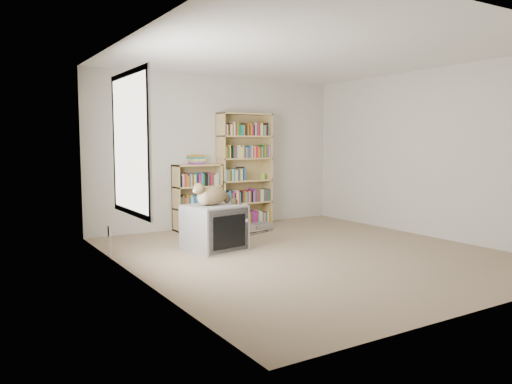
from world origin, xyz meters
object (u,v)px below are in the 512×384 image
crt_tv (214,228)px  bookcase_tall (244,173)px  cat (217,198)px  dvd_player (260,226)px  bookcase_short (197,199)px

crt_tv → bookcase_tall: bookcase_tall is taller
cat → bookcase_tall: bearing=37.4°
dvd_player → bookcase_tall: bearing=87.7°
cat → dvd_player: cat is taller
bookcase_short → dvd_player: bearing=-25.6°
cat → dvd_player: bearing=27.2°
crt_tv → dvd_player: crt_tv is taller
cat → bookcase_tall: 2.10m
cat → bookcase_short: size_ratio=0.67×
crt_tv → cat: bearing=-60.4°
cat → bookcase_short: bearing=61.6°
bookcase_short → cat: bearing=-106.1°
crt_tv → bookcase_short: size_ratio=0.75×
bookcase_short → dvd_player: 1.13m
bookcase_tall → dvd_player: bearing=-85.0°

